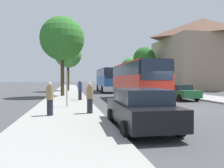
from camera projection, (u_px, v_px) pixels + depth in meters
ground_plane at (175, 109)px, 14.21m from camera, size 300.00×300.00×0.00m
sidewalk_left at (65, 111)px, 12.87m from camera, size 4.00×120.00×0.15m
building_right_background at (202, 54)px, 43.16m from camera, size 15.73×14.15×14.05m
bus_front at (136, 81)px, 19.60m from camera, size 3.02×10.61×3.36m
bus_middle at (108, 80)px, 34.09m from camera, size 2.92×10.37×3.55m
parked_car_left_curb at (140, 108)px, 8.55m from camera, size 2.17×4.66×1.58m
parked_car_right_near at (180, 92)px, 20.81m from camera, size 1.97×4.63×1.44m
bus_stop_sign at (67, 84)px, 14.25m from camera, size 0.08×0.45×2.38m
pedestrian_waiting_near at (80, 90)px, 19.06m from camera, size 0.36×0.36×1.79m
pedestrian_waiting_far at (50, 99)px, 10.87m from camera, size 0.36×0.36×1.67m
pedestrian_walking_back at (90, 98)px, 11.58m from camera, size 0.36×0.36×1.63m
tree_left_near at (68, 54)px, 34.85m from camera, size 4.31×4.31×7.97m
tree_left_far at (62, 39)px, 23.89m from camera, size 4.83×4.83×8.68m
tree_right_near at (131, 67)px, 49.07m from camera, size 4.34×4.34×6.73m
tree_right_mid at (144, 58)px, 44.18m from camera, size 4.52×4.52×8.35m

